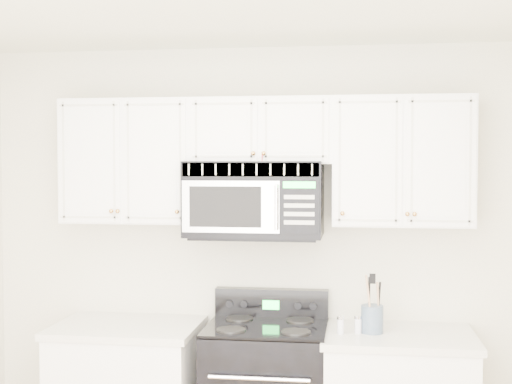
# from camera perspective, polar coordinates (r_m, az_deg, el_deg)

# --- Properties ---
(room) EXTENTS (3.51, 3.51, 2.61)m
(room) POSITION_cam_1_polar(r_m,az_deg,el_deg) (2.77, -3.81, -9.92)
(room) COLOR #956D46
(room) RESTS_ON ground
(upper_cabinets) EXTENTS (2.44, 0.37, 0.75)m
(upper_cabinets) POSITION_cam_1_polar(r_m,az_deg,el_deg) (4.27, 0.53, 2.99)
(upper_cabinets) COLOR silver
(upper_cabinets) RESTS_ON ground
(microwave) EXTENTS (0.81, 0.45, 0.45)m
(microwave) POSITION_cam_1_polar(r_m,az_deg,el_deg) (4.24, -0.12, -0.53)
(microwave) COLOR black
(microwave) RESTS_ON ground
(utensil_crock) EXTENTS (0.13, 0.13, 0.33)m
(utensil_crock) POSITION_cam_1_polar(r_m,az_deg,el_deg) (4.16, 9.29, -9.93)
(utensil_crock) COLOR #4F5A6E
(utensil_crock) RESTS_ON base_cabinet_right
(shaker_salt) EXTENTS (0.04, 0.04, 0.10)m
(shaker_salt) POSITION_cam_1_polar(r_m,az_deg,el_deg) (4.12, 6.79, -10.51)
(shaker_salt) COLOR silver
(shaker_salt) RESTS_ON base_cabinet_right
(shaker_pepper) EXTENTS (0.04, 0.04, 0.10)m
(shaker_pepper) POSITION_cam_1_polar(r_m,az_deg,el_deg) (4.14, 8.17, -10.45)
(shaker_pepper) COLOR silver
(shaker_pepper) RESTS_ON base_cabinet_right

